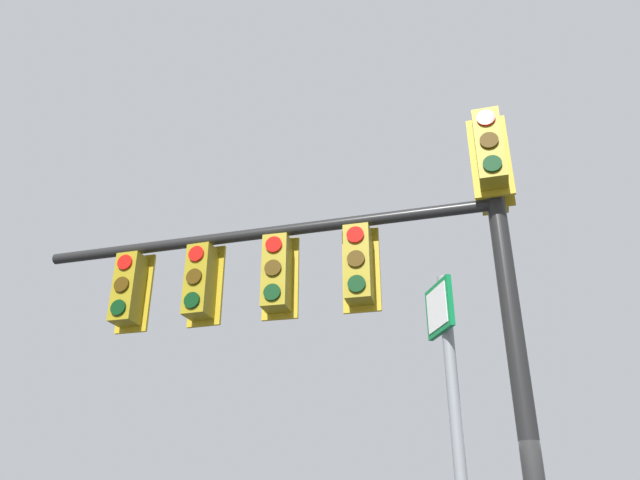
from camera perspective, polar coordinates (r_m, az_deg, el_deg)
The scene contains 1 object.
signal_mast_assembly at distance 7.07m, azimuth 3.06°, elevation -3.04°, with size 5.22×3.66×6.11m.
Camera 1 is at (-2.43, 4.80, 1.73)m, focal length 34.68 mm.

